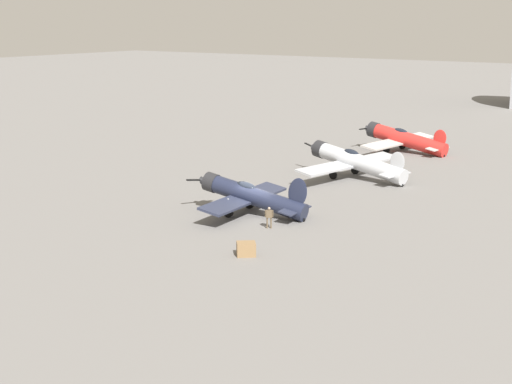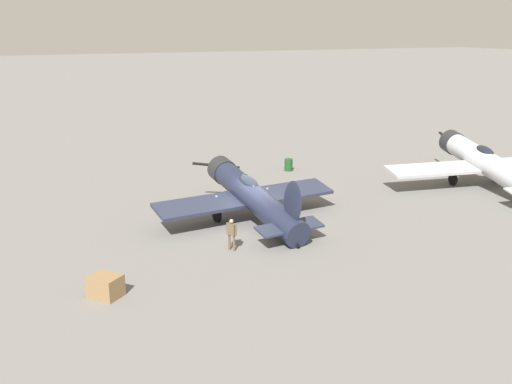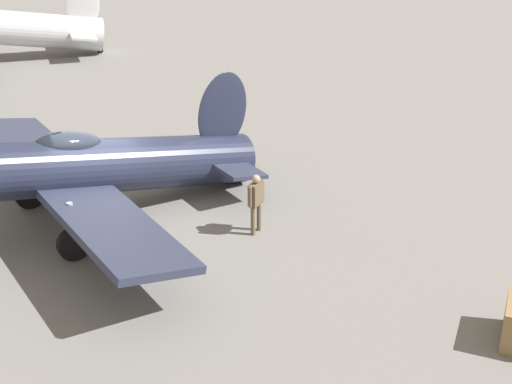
{
  "view_description": "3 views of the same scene",
  "coord_description": "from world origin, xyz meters",
  "px_view_note": "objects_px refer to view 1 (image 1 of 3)",
  "views": [
    {
      "loc": [
        -48.43,
        -33.72,
        14.88
      ],
      "look_at": [
        0.0,
        0.0,
        1.8
      ],
      "focal_mm": 56.63,
      "sensor_mm": 36.0,
      "label": 1
    },
    {
      "loc": [
        -12.11,
        -26.87,
        10.2
      ],
      "look_at": [
        0.0,
        0.0,
        1.8
      ],
      "focal_mm": 41.1,
      "sensor_mm": 36.0,
      "label": 2
    },
    {
      "loc": [
        -16.32,
        4.49,
        8.61
      ],
      "look_at": [
        -2.57,
        -2.92,
        1.1
      ],
      "focal_mm": 50.83,
      "sensor_mm": 36.0,
      "label": 3
    }
  ],
  "objects_px": {
    "airplane_foreground": "(251,196)",
    "fuel_drum": "(210,179)",
    "ground_crew_mechanic": "(269,215)",
    "airplane_far_line": "(404,139)",
    "equipment_crate": "(246,249)",
    "airplane_mid_apron": "(355,161)"
  },
  "relations": [
    {
      "from": "fuel_drum",
      "to": "airplane_far_line",
      "type": "bearing_deg",
      "value": -15.43
    },
    {
      "from": "airplane_foreground",
      "to": "fuel_drum",
      "type": "relative_size",
      "value": 11.85
    },
    {
      "from": "airplane_foreground",
      "to": "equipment_crate",
      "type": "distance_m",
      "value": 10.67
    },
    {
      "from": "airplane_mid_apron",
      "to": "fuel_drum",
      "type": "xyz_separation_m",
      "value": [
        -9.52,
        9.49,
        -1.15
      ]
    },
    {
      "from": "fuel_drum",
      "to": "ground_crew_mechanic",
      "type": "bearing_deg",
      "value": -126.87
    },
    {
      "from": "airplane_far_line",
      "to": "equipment_crate",
      "type": "height_order",
      "value": "airplane_far_line"
    },
    {
      "from": "ground_crew_mechanic",
      "to": "airplane_far_line",
      "type": "bearing_deg",
      "value": -20.38
    },
    {
      "from": "ground_crew_mechanic",
      "to": "fuel_drum",
      "type": "height_order",
      "value": "ground_crew_mechanic"
    },
    {
      "from": "equipment_crate",
      "to": "fuel_drum",
      "type": "xyz_separation_m",
      "value": [
        15.96,
        15.38,
        0.01
      ]
    },
    {
      "from": "airplane_far_line",
      "to": "equipment_crate",
      "type": "xyz_separation_m",
      "value": [
        -41.39,
        -8.36,
        -1.03
      ]
    },
    {
      "from": "airplane_foreground",
      "to": "fuel_drum",
      "type": "xyz_separation_m",
      "value": [
        7.13,
        9.48,
        -1.03
      ]
    },
    {
      "from": "airplane_mid_apron",
      "to": "equipment_crate",
      "type": "height_order",
      "value": "airplane_mid_apron"
    },
    {
      "from": "airplane_mid_apron",
      "to": "equipment_crate",
      "type": "xyz_separation_m",
      "value": [
        -25.48,
        -5.89,
        -1.16
      ]
    },
    {
      "from": "ground_crew_mechanic",
      "to": "fuel_drum",
      "type": "distance_m",
      "value": 16.1
    },
    {
      "from": "airplane_mid_apron",
      "to": "ground_crew_mechanic",
      "type": "distance_m",
      "value": 19.48
    },
    {
      "from": "airplane_foreground",
      "to": "fuel_drum",
      "type": "height_order",
      "value": "airplane_foreground"
    },
    {
      "from": "airplane_foreground",
      "to": "airplane_far_line",
      "type": "height_order",
      "value": "airplane_foreground"
    },
    {
      "from": "ground_crew_mechanic",
      "to": "equipment_crate",
      "type": "distance_m",
      "value": 6.81
    },
    {
      "from": "airplane_far_line",
      "to": "fuel_drum",
      "type": "xyz_separation_m",
      "value": [
        -25.43,
        7.02,
        -1.03
      ]
    },
    {
      "from": "fuel_drum",
      "to": "airplane_mid_apron",
      "type": "bearing_deg",
      "value": -44.9
    },
    {
      "from": "airplane_mid_apron",
      "to": "airplane_far_line",
      "type": "bearing_deg",
      "value": -71.56
    },
    {
      "from": "airplane_far_line",
      "to": "fuel_drum",
      "type": "distance_m",
      "value": 26.41
    }
  ]
}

